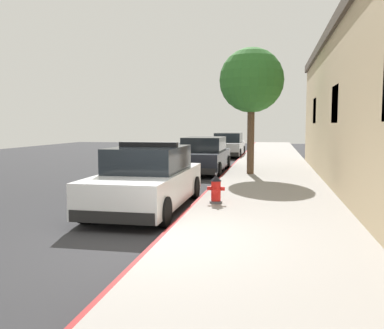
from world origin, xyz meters
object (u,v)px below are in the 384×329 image
at_px(police_cruiser, 148,180).
at_px(fire_hydrant, 216,189).
at_px(parked_car_dark_far, 228,145).
at_px(street_tree, 251,81).
at_px(parked_car_silver_ahead, 204,156).

relative_size(police_cruiser, fire_hydrant, 6.37).
relative_size(parked_car_dark_far, street_tree, 0.98).
relative_size(fire_hydrant, street_tree, 0.15).
bearing_deg(police_cruiser, parked_car_dark_far, 89.46).
bearing_deg(parked_car_dark_far, police_cruiser, -90.54).
bearing_deg(police_cruiser, fire_hydrant, 10.54).
height_order(parked_car_silver_ahead, street_tree, street_tree).
height_order(parked_car_dark_far, fire_hydrant, parked_car_dark_far).
bearing_deg(fire_hydrant, parked_car_dark_far, 95.02).
height_order(parked_car_dark_far, street_tree, street_tree).
xyz_separation_m(parked_car_silver_ahead, street_tree, (2.11, -1.37, 3.07)).
height_order(police_cruiser, fire_hydrant, police_cruiser).
relative_size(police_cruiser, parked_car_dark_far, 1.00).
distance_m(fire_hydrant, street_tree, 7.29).
xyz_separation_m(parked_car_dark_far, fire_hydrant, (1.50, -17.13, -0.24)).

